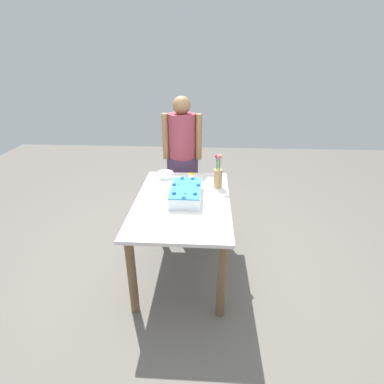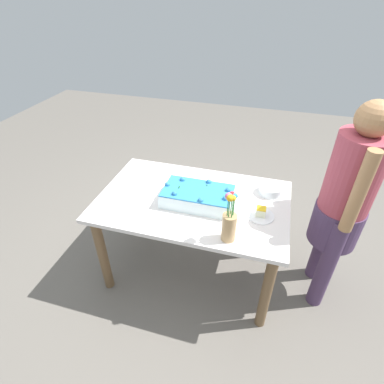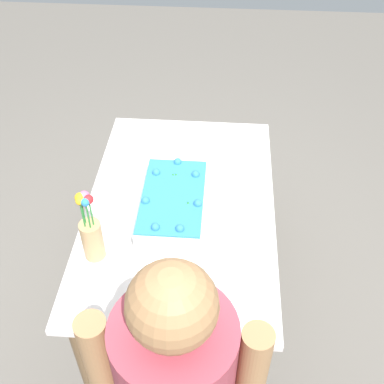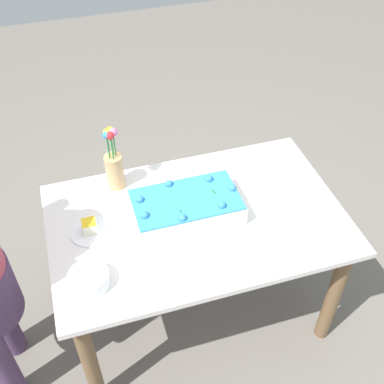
# 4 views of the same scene
# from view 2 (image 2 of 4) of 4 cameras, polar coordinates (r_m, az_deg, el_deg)

# --- Properties ---
(ground_plane) EXTENTS (8.00, 8.00, 0.00)m
(ground_plane) POSITION_cam_2_polar(r_m,az_deg,el_deg) (2.60, 0.15, -14.22)
(ground_plane) COLOR #635D56
(dining_table) EXTENTS (1.33, 0.84, 0.72)m
(dining_table) POSITION_cam_2_polar(r_m,az_deg,el_deg) (2.18, 0.17, -3.92)
(dining_table) COLOR silver
(dining_table) RESTS_ON ground_plane
(sheet_cake) EXTENTS (0.48, 0.27, 0.13)m
(sheet_cake) POSITION_cam_2_polar(r_m,az_deg,el_deg) (2.04, 1.11, -0.82)
(sheet_cake) COLOR white
(sheet_cake) RESTS_ON dining_table
(serving_plate_with_slice) EXTENTS (0.18, 0.18, 0.07)m
(serving_plate_with_slice) POSITION_cam_2_polar(r_m,az_deg,el_deg) (2.00, 12.91, -4.07)
(serving_plate_with_slice) COLOR white
(serving_plate_with_slice) RESTS_ON dining_table
(cake_knife) EXTENTS (0.12, 0.17, 0.00)m
(cake_knife) POSITION_cam_2_polar(r_m,az_deg,el_deg) (2.17, -12.17, -0.85)
(cake_knife) COLOR silver
(cake_knife) RESTS_ON dining_table
(flower_vase) EXTENTS (0.08, 0.08, 0.33)m
(flower_vase) POSITION_cam_2_polar(r_m,az_deg,el_deg) (1.73, 7.13, -5.79)
(flower_vase) COLOR tan
(flower_vase) RESTS_ON dining_table
(fruit_bowl) EXTENTS (0.16, 0.16, 0.06)m
(fruit_bowl) POSITION_cam_2_polar(r_m,az_deg,el_deg) (2.21, 14.70, 0.40)
(fruit_bowl) COLOR silver
(fruit_bowl) RESTS_ON dining_table
(person_standing) EXTENTS (0.31, 0.45, 1.49)m
(person_standing) POSITION_cam_2_polar(r_m,az_deg,el_deg) (2.10, 27.01, -1.44)
(person_standing) COLOR #493355
(person_standing) RESTS_ON ground_plane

